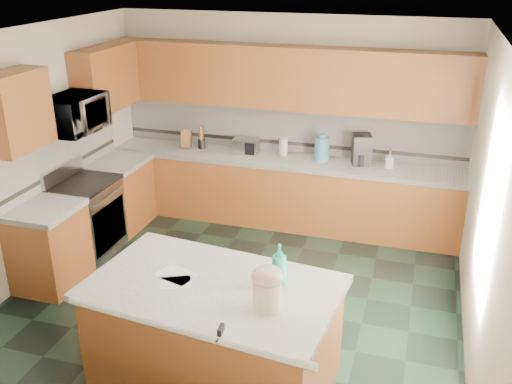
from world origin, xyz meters
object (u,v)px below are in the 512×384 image
(soap_bottle_island, at_px, (279,265))
(toaster_oven, at_px, (246,146))
(island_base, at_px, (215,335))
(treat_jar, at_px, (268,294))
(island_top, at_px, (213,288))
(knife_block, at_px, (186,139))
(coffee_maker, at_px, (361,149))

(soap_bottle_island, bearing_deg, toaster_oven, 99.25)
(island_base, bearing_deg, treat_jar, -12.73)
(island_top, height_order, treat_jar, treat_jar)
(toaster_oven, bearing_deg, soap_bottle_island, -71.34)
(treat_jar, height_order, knife_block, knife_block)
(island_top, xyz_separation_m, knife_block, (-1.61, 3.19, 0.15))
(treat_jar, height_order, coffee_maker, coffee_maker)
(treat_jar, xyz_separation_m, coffee_maker, (0.25, 3.39, 0.07))
(island_base, distance_m, knife_block, 3.62)
(island_base, bearing_deg, coffee_maker, 82.86)
(treat_jar, relative_size, toaster_oven, 0.68)
(island_top, relative_size, knife_block, 8.16)
(island_base, relative_size, toaster_oven, 5.57)
(island_top, relative_size, soap_bottle_island, 5.77)
(island_top, bearing_deg, knife_block, 122.87)
(island_base, height_order, coffee_maker, coffee_maker)
(knife_block, distance_m, toaster_oven, 0.85)
(island_top, height_order, soap_bottle_island, soap_bottle_island)
(island_base, xyz_separation_m, island_top, (0.00, 0.00, 0.46))
(island_base, distance_m, island_top, 0.46)
(island_base, distance_m, soap_bottle_island, 0.85)
(soap_bottle_island, bearing_deg, treat_jar, -103.01)
(coffee_maker, bearing_deg, island_top, -117.60)
(island_base, bearing_deg, soap_bottle_island, 25.09)
(treat_jar, bearing_deg, knife_block, 127.49)
(soap_bottle_island, relative_size, coffee_maker, 0.91)
(island_base, xyz_separation_m, knife_block, (-1.61, 3.19, 0.61))
(soap_bottle_island, bearing_deg, knife_block, 111.64)
(toaster_oven, bearing_deg, knife_block, 176.09)
(knife_block, xyz_separation_m, toaster_oven, (0.85, 0.00, -0.02))
(island_top, height_order, toaster_oven, toaster_oven)
(toaster_oven, xyz_separation_m, coffee_maker, (1.51, 0.03, 0.09))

